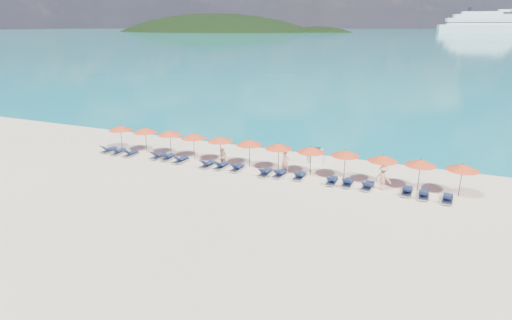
% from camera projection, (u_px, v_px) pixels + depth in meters
% --- Properties ---
extents(ground, '(1400.00, 1400.00, 0.00)m').
position_uv_depth(ground, '(239.00, 189.00, 29.35)').
color(ground, beige).
extents(sea, '(1600.00, 1300.00, 0.01)m').
position_uv_depth(sea, '(440.00, 32.00, 606.20)').
color(sea, '#1FA9B2').
rests_on(sea, ground).
extents(headland_main, '(374.00, 242.00, 126.50)m').
position_uv_depth(headland_main, '(214.00, 59.00, 626.59)').
color(headland_main, black).
rests_on(headland_main, ground).
extents(headland_small, '(162.00, 126.00, 85.50)m').
position_uv_depth(headland_small, '(317.00, 59.00, 586.30)').
color(headland_small, black).
rests_on(headland_small, ground).
extents(cruise_ship, '(133.01, 43.26, 36.57)m').
position_uv_depth(cruise_ship, '(495.00, 25.00, 533.54)').
color(cruise_ship, white).
rests_on(cruise_ship, ground).
extents(jetski, '(1.53, 2.68, 0.90)m').
position_uv_depth(jetski, '(317.00, 155.00, 35.53)').
color(jetski, white).
rests_on(jetski, ground).
extents(beachgoer_a, '(0.74, 0.68, 1.71)m').
position_uv_depth(beachgoer_a, '(285.00, 163.00, 32.03)').
color(beachgoer_a, tan).
rests_on(beachgoer_a, ground).
extents(beachgoer_b, '(0.75, 0.47, 1.47)m').
position_uv_depth(beachgoer_b, '(223.00, 157.00, 33.86)').
color(beachgoer_b, tan).
rests_on(beachgoer_b, ground).
extents(beachgoer_c, '(1.23, 0.87, 1.73)m').
position_uv_depth(beachgoer_c, '(383.00, 178.00, 28.92)').
color(beachgoer_c, tan).
rests_on(beachgoer_c, ground).
extents(umbrella_0, '(2.10, 2.10, 2.28)m').
position_uv_depth(umbrella_0, '(120.00, 128.00, 37.86)').
color(umbrella_0, black).
rests_on(umbrella_0, ground).
extents(umbrella_1, '(2.10, 2.10, 2.28)m').
position_uv_depth(umbrella_1, '(145.00, 130.00, 37.08)').
color(umbrella_1, black).
rests_on(umbrella_1, ground).
extents(umbrella_2, '(2.10, 2.10, 2.28)m').
position_uv_depth(umbrella_2, '(170.00, 133.00, 36.19)').
color(umbrella_2, black).
rests_on(umbrella_2, ground).
extents(umbrella_3, '(2.10, 2.10, 2.28)m').
position_uv_depth(umbrella_3, '(193.00, 136.00, 35.19)').
color(umbrella_3, black).
rests_on(umbrella_3, ground).
extents(umbrella_4, '(2.10, 2.10, 2.28)m').
position_uv_depth(umbrella_4, '(220.00, 139.00, 34.24)').
color(umbrella_4, black).
rests_on(umbrella_4, ground).
extents(umbrella_5, '(2.10, 2.10, 2.28)m').
position_uv_depth(umbrella_5, '(249.00, 142.00, 33.25)').
color(umbrella_5, black).
rests_on(umbrella_5, ground).
extents(umbrella_6, '(2.10, 2.10, 2.28)m').
position_uv_depth(umbrella_6, '(279.00, 146.00, 32.23)').
color(umbrella_6, black).
rests_on(umbrella_6, ground).
extents(umbrella_7, '(2.10, 2.10, 2.28)m').
position_uv_depth(umbrella_7, '(311.00, 149.00, 31.34)').
color(umbrella_7, black).
rests_on(umbrella_7, ground).
extents(umbrella_8, '(2.10, 2.10, 2.28)m').
position_uv_depth(umbrella_8, '(345.00, 153.00, 30.49)').
color(umbrella_8, black).
rests_on(umbrella_8, ground).
extents(umbrella_9, '(2.10, 2.10, 2.28)m').
position_uv_depth(umbrella_9, '(383.00, 158.00, 29.31)').
color(umbrella_9, black).
rests_on(umbrella_9, ground).
extents(umbrella_10, '(2.10, 2.10, 2.28)m').
position_uv_depth(umbrella_10, '(421.00, 162.00, 28.40)').
color(umbrella_10, black).
rests_on(umbrella_10, ground).
extents(umbrella_11, '(2.10, 2.10, 2.28)m').
position_uv_depth(umbrella_11, '(463.00, 167.00, 27.48)').
color(umbrella_11, black).
rests_on(umbrella_11, ground).
extents(lounger_0, '(0.78, 1.75, 0.66)m').
position_uv_depth(lounger_0, '(109.00, 150.00, 37.64)').
color(lounger_0, silver).
rests_on(lounger_0, ground).
extents(lounger_1, '(0.73, 1.74, 0.66)m').
position_uv_depth(lounger_1, '(118.00, 151.00, 37.13)').
color(lounger_1, silver).
rests_on(lounger_1, ground).
extents(lounger_2, '(0.62, 1.70, 0.66)m').
position_uv_depth(lounger_2, '(131.00, 153.00, 36.59)').
color(lounger_2, silver).
rests_on(lounger_2, ground).
extents(lounger_3, '(0.75, 1.74, 0.66)m').
position_uv_depth(lounger_3, '(158.00, 156.00, 35.93)').
color(lounger_3, silver).
rests_on(lounger_3, ground).
extents(lounger_4, '(0.78, 1.75, 0.66)m').
position_uv_depth(lounger_4, '(168.00, 157.00, 35.56)').
color(lounger_4, silver).
rests_on(lounger_4, ground).
extents(lounger_5, '(0.79, 1.75, 0.66)m').
position_uv_depth(lounger_5, '(181.00, 160.00, 34.84)').
color(lounger_5, silver).
rests_on(lounger_5, ground).
extents(lounger_6, '(0.74, 1.74, 0.66)m').
position_uv_depth(lounger_6, '(208.00, 164.00, 33.75)').
color(lounger_6, silver).
rests_on(lounger_6, ground).
extents(lounger_7, '(0.72, 1.73, 0.66)m').
position_uv_depth(lounger_7, '(221.00, 166.00, 33.42)').
color(lounger_7, silver).
rests_on(lounger_7, ground).
extents(lounger_8, '(0.63, 1.70, 0.66)m').
position_uv_depth(lounger_8, '(237.00, 168.00, 32.94)').
color(lounger_8, silver).
rests_on(lounger_8, ground).
extents(lounger_9, '(0.63, 1.70, 0.66)m').
position_uv_depth(lounger_9, '(265.00, 172.00, 31.88)').
color(lounger_9, silver).
rests_on(lounger_9, ground).
extents(lounger_10, '(0.78, 1.75, 0.66)m').
position_uv_depth(lounger_10, '(280.00, 174.00, 31.64)').
color(lounger_10, silver).
rests_on(lounger_10, ground).
extents(lounger_11, '(0.65, 1.71, 0.66)m').
position_uv_depth(lounger_11, '(300.00, 176.00, 31.19)').
color(lounger_11, silver).
rests_on(lounger_11, ground).
extents(lounger_12, '(0.68, 1.72, 0.66)m').
position_uv_depth(lounger_12, '(332.00, 181.00, 30.19)').
color(lounger_12, silver).
rests_on(lounger_12, ground).
extents(lounger_13, '(0.62, 1.70, 0.66)m').
position_uv_depth(lounger_13, '(348.00, 183.00, 29.84)').
color(lounger_13, silver).
rests_on(lounger_13, ground).
extents(lounger_14, '(0.74, 1.74, 0.66)m').
position_uv_depth(lounger_14, '(368.00, 186.00, 29.23)').
color(lounger_14, silver).
rests_on(lounger_14, ground).
extents(lounger_15, '(0.68, 1.72, 0.66)m').
position_uv_depth(lounger_15, '(407.00, 191.00, 28.33)').
color(lounger_15, silver).
rests_on(lounger_15, ground).
extents(lounger_16, '(0.67, 1.72, 0.66)m').
position_uv_depth(lounger_16, '(424.00, 195.00, 27.73)').
color(lounger_16, silver).
rests_on(lounger_16, ground).
extents(lounger_17, '(0.72, 1.73, 0.66)m').
position_uv_depth(lounger_17, '(448.00, 199.00, 27.10)').
color(lounger_17, silver).
rests_on(lounger_17, ground).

